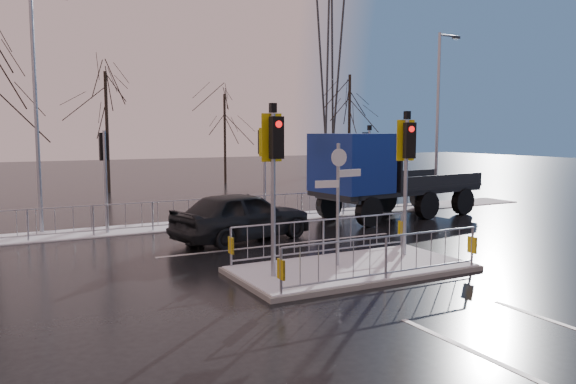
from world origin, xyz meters
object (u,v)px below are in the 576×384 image
street_lamp_right (439,112)px  flatbed_truck (371,174)px  traffic_island (351,256)px  street_lamp_left (38,102)px  car_far_lane (242,216)px

street_lamp_right → flatbed_truck: bearing=-159.6°
traffic_island → flatbed_truck: (5.35, 6.54, 1.43)m
flatbed_truck → street_lamp_right: size_ratio=0.96×
flatbed_truck → street_lamp_right: (5.23, 1.95, 2.57)m
street_lamp_right → street_lamp_left: (-17.00, 1.00, 0.10)m
car_far_lane → street_lamp_left: street_lamp_left is taller
street_lamp_left → flatbed_truck: bearing=-14.1°
traffic_island → street_lamp_left: size_ratio=0.73×
car_far_lane → street_lamp_right: size_ratio=0.59×
car_far_lane → flatbed_truck: flatbed_truck is taller
traffic_island → flatbed_truck: bearing=50.7°
traffic_island → flatbed_truck: traffic_island is taller
traffic_island → car_far_lane: size_ratio=1.26×
flatbed_truck → street_lamp_left: bearing=165.9°
flatbed_truck → street_lamp_left: (-11.77, 2.95, 2.67)m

